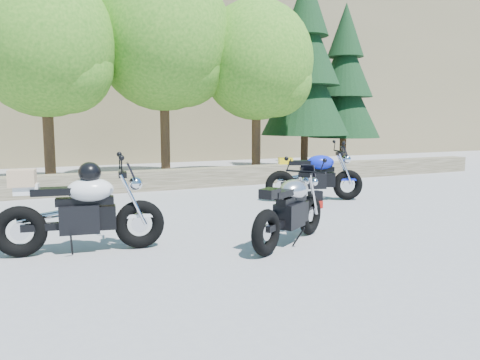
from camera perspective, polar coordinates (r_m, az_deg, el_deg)
name	(u,v)px	position (r m, az deg, el deg)	size (l,w,h in m)	color
ground	(256,236)	(7.24, 1.96, -6.88)	(90.00, 90.00, 0.00)	gray
stone_wall	(159,180)	(12.27, -9.86, 0.02)	(22.00, 0.55, 0.50)	#4B4432
hillside	(111,38)	(35.27, -15.40, 16.32)	(80.00, 30.00, 15.00)	#6D6443
tree_decid_left	(49,48)	(13.54, -22.28, 14.63)	(3.67, 3.67, 5.62)	#382314
tree_decid_mid	(167,44)	(14.56, -8.84, 16.12)	(4.08, 4.08, 6.24)	#382314
tree_decid_right	(260,65)	(14.99, 2.51, 13.85)	(3.54, 3.54, 5.41)	#382314
conifer_near	(306,67)	(17.35, 8.02, 13.48)	(3.17, 3.17, 7.06)	#382314
conifer_far	(345,82)	(19.07, 12.64, 11.57)	(2.82, 2.82, 6.27)	#382314
silver_bike	(290,210)	(6.75, 6.18, -3.66)	(1.80, 1.22, 1.02)	black
white_bike	(80,209)	(6.61, -18.90, -3.33)	(2.21, 0.70, 1.22)	black
blue_bike	(315,176)	(10.50, 9.15, 0.43)	(2.14, 0.97, 1.11)	black
backpack	(315,200)	(9.65, 9.18, -2.40)	(0.28, 0.25, 0.35)	black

